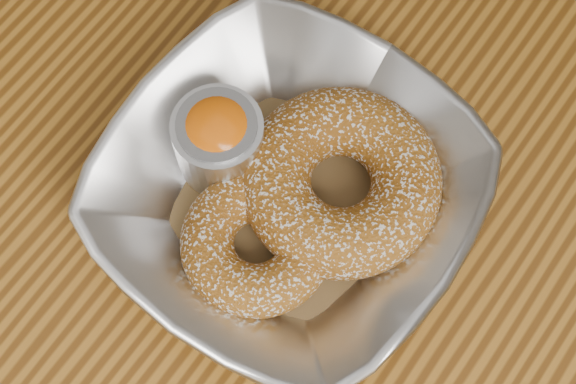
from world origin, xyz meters
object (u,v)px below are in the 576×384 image
Objects in this scene: serving_bowl at (288,195)px; table at (402,301)px; donut_front at (257,243)px; ramekin at (219,140)px; donut_back at (341,181)px.

table is at bearing 12.86° from serving_bowl.
ramekin is at bearing 146.49° from donut_front.
donut_back is 1.34× the size of donut_front.
donut_front is at bearing -85.65° from serving_bowl.
ramekin reaches higher than donut_back.
donut_front is (0.00, -0.03, -0.00)m from serving_bowl.
ramekin is at bearing -162.36° from donut_back.
serving_bowl is at bearing -0.75° from ramekin.
donut_front is (-0.08, -0.05, 0.12)m from table.
donut_front is 0.06m from ramekin.
donut_back reaches higher than donut_front.
donut_back is at bearing 17.64° from ramekin.
table is 5.71× the size of serving_bowl.
donut_front is at bearing -33.51° from ramekin.
donut_front is (-0.02, -0.06, -0.01)m from donut_back.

